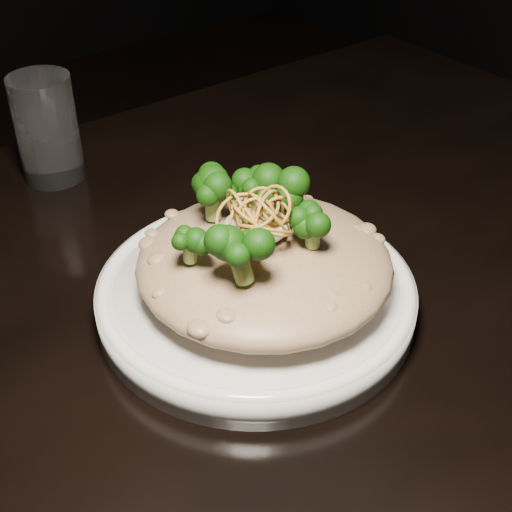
{
  "coord_description": "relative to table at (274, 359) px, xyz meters",
  "views": [
    {
      "loc": [
        -0.31,
        -0.37,
        1.14
      ],
      "look_at": [
        -0.03,
        -0.01,
        0.81
      ],
      "focal_mm": 50.0,
      "sensor_mm": 36.0,
      "label": 1
    }
  ],
  "objects": [
    {
      "name": "cheese",
      "position": [
        -0.02,
        -0.0,
        0.16
      ],
      "size": [
        0.05,
        0.05,
        0.01
      ],
      "primitive_type": "ellipsoid",
      "color": "silver",
      "rests_on": "risotto"
    },
    {
      "name": "plate",
      "position": [
        -0.03,
        -0.01,
        0.1
      ],
      "size": [
        0.26,
        0.26,
        0.03
      ],
      "primitive_type": "cylinder",
      "color": "white",
      "rests_on": "table"
    },
    {
      "name": "table",
      "position": [
        0.0,
        0.0,
        0.0
      ],
      "size": [
        1.1,
        0.8,
        0.75
      ],
      "color": "black",
      "rests_on": "ground"
    },
    {
      "name": "shallots",
      "position": [
        -0.03,
        -0.02,
        0.18
      ],
      "size": [
        0.05,
        0.05,
        0.03
      ],
      "primitive_type": null,
      "color": "brown",
      "rests_on": "cheese"
    },
    {
      "name": "drinking_glass",
      "position": [
        -0.07,
        0.3,
        0.14
      ],
      "size": [
        0.08,
        0.08,
        0.11
      ],
      "primitive_type": "cylinder",
      "rotation": [
        0.0,
        0.0,
        -0.37
      ],
      "color": "white",
      "rests_on": "table"
    },
    {
      "name": "risotto",
      "position": [
        -0.02,
        -0.02,
        0.13
      ],
      "size": [
        0.2,
        0.2,
        0.05
      ],
      "primitive_type": "ellipsoid",
      "color": "brown",
      "rests_on": "plate"
    },
    {
      "name": "broccoli",
      "position": [
        -0.03,
        -0.01,
        0.18
      ],
      "size": [
        0.13,
        0.13,
        0.05
      ],
      "primitive_type": null,
      "color": "black",
      "rests_on": "risotto"
    }
  ]
}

